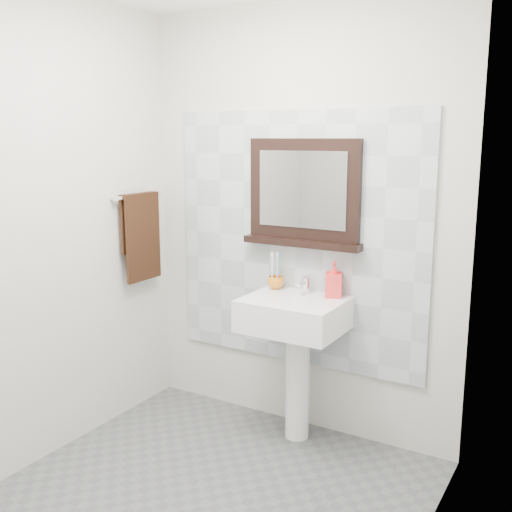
{
  "coord_description": "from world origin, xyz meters",
  "views": [
    {
      "loc": [
        1.57,
        -2.03,
        1.74
      ],
      "look_at": [
        0.04,
        0.55,
        1.15
      ],
      "focal_mm": 42.0,
      "sensor_mm": 36.0,
      "label": 1
    }
  ],
  "objects_px": {
    "pedestal_sink": "(295,330)",
    "soap_dispenser": "(334,279)",
    "toothbrush_cup": "(276,283)",
    "hand_towel": "(141,230)",
    "framed_mirror": "(304,195)"
  },
  "relations": [
    {
      "from": "toothbrush_cup",
      "to": "framed_mirror",
      "type": "relative_size",
      "value": 0.13
    },
    {
      "from": "toothbrush_cup",
      "to": "framed_mirror",
      "type": "distance_m",
      "value": 0.55
    },
    {
      "from": "pedestal_sink",
      "to": "soap_dispenser",
      "type": "distance_m",
      "value": 0.36
    },
    {
      "from": "framed_mirror",
      "to": "hand_towel",
      "type": "relative_size",
      "value": 1.31
    },
    {
      "from": "soap_dispenser",
      "to": "pedestal_sink",
      "type": "bearing_deg",
      "value": -161.9
    },
    {
      "from": "toothbrush_cup",
      "to": "framed_mirror",
      "type": "bearing_deg",
      "value": 20.4
    },
    {
      "from": "soap_dispenser",
      "to": "framed_mirror",
      "type": "distance_m",
      "value": 0.51
    },
    {
      "from": "toothbrush_cup",
      "to": "soap_dispenser",
      "type": "height_order",
      "value": "soap_dispenser"
    },
    {
      "from": "hand_towel",
      "to": "pedestal_sink",
      "type": "bearing_deg",
      "value": 4.35
    },
    {
      "from": "pedestal_sink",
      "to": "hand_towel",
      "type": "distance_m",
      "value": 1.16
    },
    {
      "from": "toothbrush_cup",
      "to": "soap_dispenser",
      "type": "distance_m",
      "value": 0.37
    },
    {
      "from": "pedestal_sink",
      "to": "toothbrush_cup",
      "type": "bearing_deg",
      "value": 146.28
    },
    {
      "from": "pedestal_sink",
      "to": "soap_dispenser",
      "type": "bearing_deg",
      "value": 38.98
    },
    {
      "from": "soap_dispenser",
      "to": "hand_towel",
      "type": "height_order",
      "value": "hand_towel"
    },
    {
      "from": "toothbrush_cup",
      "to": "hand_towel",
      "type": "xyz_separation_m",
      "value": [
        -0.85,
        -0.21,
        0.28
      ]
    }
  ]
}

